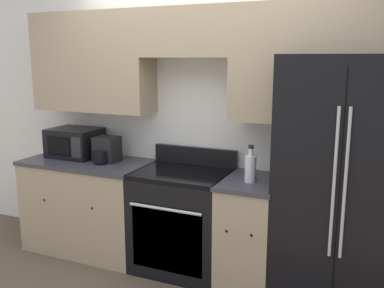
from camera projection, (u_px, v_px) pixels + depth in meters
The scene contains 9 objects.
ground_plane at pixel (177, 286), 3.52m from camera, with size 12.00×12.00×0.00m, color brown.
wall_back at pixel (205, 96), 3.74m from camera, with size 8.00×0.39×2.60m.
lower_cabinets_left at pixel (89, 205), 4.14m from camera, with size 1.22×0.64×0.89m.
lower_cabinets_right at pixel (250, 232), 3.51m from camera, with size 0.46×0.64×0.89m.
oven_range at pixel (182, 220), 3.75m from camera, with size 0.80×0.65×1.05m.
refrigerator at pixel (344, 182), 3.20m from camera, with size 0.95×0.79×1.87m.
microwave at pixel (75, 143), 4.19m from camera, with size 0.48×0.38×0.28m.
bottle at pixel (250, 168), 3.34m from camera, with size 0.09×0.09×0.29m.
coffee_maker at pixel (106, 150), 3.99m from camera, with size 0.22×0.26×0.23m.
Camera 1 is at (1.41, -2.89, 1.86)m, focal length 40.00 mm.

